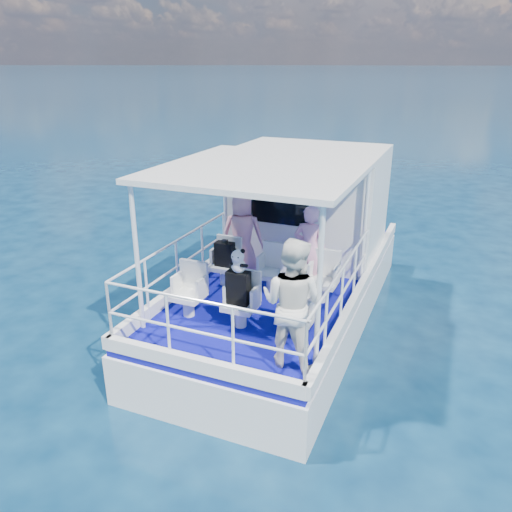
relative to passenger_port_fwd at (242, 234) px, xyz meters
The scene contains 20 objects.
ground 2.01m from the passenger_port_fwd, 43.47° to the right, with size 2000.00×2000.00×0.00m, color #08233D.
hull 1.88m from the passenger_port_fwd, 17.40° to the left, with size 3.00×7.00×1.60m, color white.
deck 1.18m from the passenger_port_fwd, 17.40° to the left, with size 2.90×6.90×0.10m, color #09097C.
cabin 1.77m from the passenger_port_fwd, 62.89° to the left, with size 2.85×2.00×2.20m, color white.
canopy 1.91m from the passenger_port_fwd, 50.20° to the right, with size 3.00×3.20×0.08m, color white.
canopy_posts 1.31m from the passenger_port_fwd, 51.64° to the right, with size 2.77×2.97×2.20m.
railings 1.57m from the passenger_port_fwd, 59.14° to the right, with size 2.84×3.59×1.00m, color white, non-canonical shape.
seat_port_fwd 0.82m from the passenger_port_fwd, 101.00° to the right, with size 0.48×0.46×0.38m, color white.
seat_center_fwd 1.14m from the passenger_port_fwd, 34.83° to the right, with size 0.48×0.46×0.38m, color white.
seat_stbd_fwd 1.88m from the passenger_port_fwd, 18.05° to the right, with size 0.48×0.46×0.38m, color white.
seat_port_aft 1.95m from the passenger_port_fwd, 93.31° to the right, with size 0.48×0.46×0.38m, color white.
seat_center_aft 2.10m from the passenger_port_fwd, 66.82° to the right, with size 0.48×0.46×0.38m, color white.
seat_stbd_aft 2.58m from the passenger_port_fwd, 47.57° to the right, with size 0.48×0.46×0.38m, color white.
passenger_port_fwd is the anchor object (origin of this frame).
passenger_stbd_fwd 1.42m from the passenger_port_fwd, 12.42° to the right, with size 0.57×0.37×1.56m, color #EC98C2.
passenger_stbd_aft 3.08m from the passenger_port_fwd, 54.01° to the right, with size 0.85×0.66×1.75m, color white.
backpack_port 0.63m from the passenger_port_fwd, 97.39° to the right, with size 0.33×0.19×0.43m, color black.
backpack_center 2.01m from the passenger_port_fwd, 67.66° to the right, with size 0.34×0.19×0.51m, color black.
compact_camera 0.62m from the passenger_port_fwd, 95.70° to the right, with size 0.10×0.06×0.06m, color black.
panda 2.04m from the passenger_port_fwd, 67.43° to the right, with size 0.24×0.20×0.37m, color white, non-canonical shape.
Camera 1 is at (2.79, -7.18, 4.64)m, focal length 35.00 mm.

